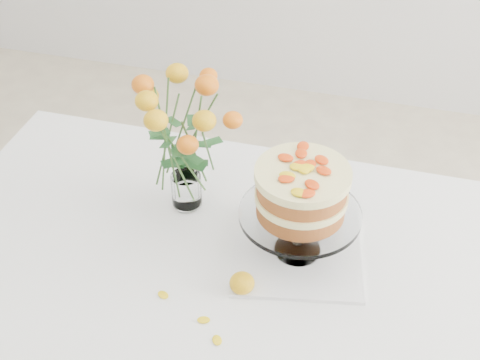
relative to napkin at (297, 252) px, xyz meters
name	(u,v)px	position (x,y,z in m)	size (l,w,h in m)	color
table	(233,298)	(-0.12, -0.09, -0.09)	(1.43, 0.93, 0.76)	tan
napkin	(297,252)	(0.00, 0.00, 0.00)	(0.28, 0.28, 0.01)	silver
cake_stand	(301,196)	(0.00, 0.00, 0.16)	(0.26, 0.26, 0.23)	silver
rose_vase	(183,133)	(-0.28, 0.09, 0.20)	(0.26, 0.26, 0.36)	silver
loose_rose_near	(242,283)	(-0.09, -0.14, 0.02)	(0.09, 0.05, 0.04)	#F0A814
stray_petal_a	(163,295)	(-0.24, -0.19, 0.00)	(0.03, 0.02, 0.00)	yellow
stray_petal_b	(204,320)	(-0.14, -0.23, 0.00)	(0.03, 0.02, 0.00)	yellow
stray_petal_c	(217,340)	(-0.10, -0.27, 0.00)	(0.03, 0.02, 0.00)	yellow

